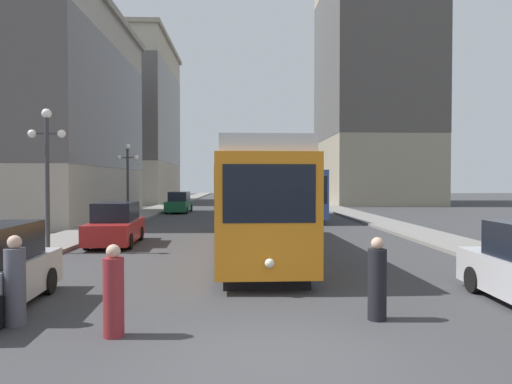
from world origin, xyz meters
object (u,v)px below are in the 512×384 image
at_px(parked_car_left_near, 116,225).
at_px(lamp_post_left_near, 47,157).
at_px(parked_car_left_far, 179,203).
at_px(lamp_post_left_far, 128,170).
at_px(transit_bus, 296,192).
at_px(pedestrian_crossing_near, 15,283).
at_px(pedestrian_crossing_far, 114,294).
at_px(pedestrian_on_sidewalk, 377,281).
at_px(streetcar, 254,198).

bearing_deg(parked_car_left_near, lamp_post_left_near, -131.04).
relative_size(parked_car_left_far, lamp_post_left_far, 0.99).
bearing_deg(parked_car_left_near, transit_bus, 52.12).
relative_size(pedestrian_crossing_near, lamp_post_left_near, 0.32).
distance_m(parked_car_left_near, pedestrian_crossing_far, 12.58).
bearing_deg(lamp_post_left_near, pedestrian_crossing_far, -62.36).
height_order(transit_bus, pedestrian_crossing_far, transit_bus).
xyz_separation_m(pedestrian_on_sidewalk, lamp_post_left_near, (-10.01, 8.86, 2.89)).
xyz_separation_m(lamp_post_left_near, lamp_post_left_far, (0.00, 12.61, -0.18)).
xyz_separation_m(parked_car_left_near, pedestrian_crossing_near, (1.14, -11.46, -0.05)).
xyz_separation_m(parked_car_left_near, pedestrian_crossing_far, (3.19, -12.17, -0.09)).
distance_m(pedestrian_on_sidewalk, lamp_post_left_far, 23.84).
bearing_deg(pedestrian_crossing_near, streetcar, 107.14).
distance_m(streetcar, lamp_post_left_far, 14.75).
bearing_deg(lamp_post_left_near, pedestrian_on_sidewalk, -41.52).
bearing_deg(streetcar, parked_car_left_far, 102.89).
bearing_deg(streetcar, pedestrian_crossing_near, -119.00).
xyz_separation_m(streetcar, transit_bus, (3.47, 15.96, -0.15)).
xyz_separation_m(parked_car_left_near, lamp_post_left_far, (-1.90, 10.15, 2.63)).
bearing_deg(pedestrian_on_sidewalk, pedestrian_crossing_near, -140.53).
bearing_deg(lamp_post_left_near, streetcar, 1.26).
height_order(pedestrian_crossing_far, pedestrian_on_sidewalk, pedestrian_on_sidewalk).
relative_size(transit_bus, pedestrian_on_sidewalk, 6.78).
bearing_deg(lamp_post_left_far, streetcar, -57.88).
bearing_deg(pedestrian_on_sidewalk, transit_bus, 125.45).
distance_m(pedestrian_crossing_far, pedestrian_on_sidewalk, 5.00).
distance_m(parked_car_left_near, parked_car_left_far, 20.73).
xyz_separation_m(transit_bus, parked_car_left_near, (-9.38, -13.67, -1.10)).
bearing_deg(lamp_post_left_near, parked_car_left_near, 52.37).
bearing_deg(pedestrian_crossing_near, lamp_post_left_near, 153.30).
bearing_deg(transit_bus, streetcar, -103.93).
relative_size(streetcar, transit_bus, 1.30).
height_order(streetcar, lamp_post_left_far, lamp_post_left_far).
distance_m(parked_car_left_far, lamp_post_left_near, 23.44).
distance_m(streetcar, lamp_post_left_near, 7.96).
distance_m(streetcar, pedestrian_crossing_near, 10.42).
relative_size(streetcar, parked_car_left_near, 3.00).
distance_m(parked_car_left_far, pedestrian_crossing_far, 33.06).
bearing_deg(streetcar, pedestrian_on_sidewalk, -77.83).
height_order(parked_car_left_near, pedestrian_crossing_near, parked_car_left_near).
distance_m(pedestrian_crossing_far, lamp_post_left_near, 11.34).
xyz_separation_m(pedestrian_crossing_far, lamp_post_left_near, (-5.08, 9.71, 2.90)).
xyz_separation_m(streetcar, pedestrian_on_sidewalk, (2.20, -9.03, -1.34)).
distance_m(streetcar, transit_bus, 16.34).
bearing_deg(lamp_post_left_near, parked_car_left_far, 85.32).
bearing_deg(parked_car_left_far, pedestrian_crossing_near, -87.15).
distance_m(pedestrian_crossing_near, lamp_post_left_far, 21.98).
bearing_deg(pedestrian_on_sidewalk, parked_car_left_near, 163.98).
xyz_separation_m(parked_car_left_far, lamp_post_left_near, (-1.90, -23.19, 2.81)).
height_order(parked_car_left_near, lamp_post_left_far, lamp_post_left_far).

